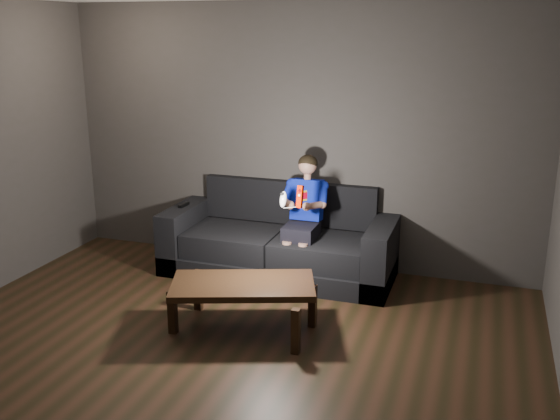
% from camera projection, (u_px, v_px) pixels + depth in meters
% --- Properties ---
extents(floor, '(5.00, 5.00, 0.00)m').
position_uv_depth(floor, '(192.00, 378.00, 4.50)').
color(floor, black).
rests_on(floor, ground).
extents(back_wall, '(5.00, 0.04, 2.70)m').
position_uv_depth(back_wall, '(296.00, 138.00, 6.40)').
color(back_wall, '#3D3A36').
rests_on(back_wall, ground).
extents(sofa, '(2.32, 1.00, 0.90)m').
position_uv_depth(sofa, '(281.00, 245.00, 6.39)').
color(sofa, black).
rests_on(sofa, floor).
extents(child, '(0.46, 0.56, 1.12)m').
position_uv_depth(child, '(304.00, 206.00, 6.13)').
color(child, black).
rests_on(child, sofa).
extents(wii_remote_red, '(0.06, 0.08, 0.21)m').
position_uv_depth(wii_remote_red, '(300.00, 197.00, 5.65)').
color(wii_remote_red, '#BF1900').
rests_on(wii_remote_red, child).
extents(nunchuk_white, '(0.08, 0.11, 0.16)m').
position_uv_depth(nunchuk_white, '(283.00, 199.00, 5.71)').
color(nunchuk_white, white).
rests_on(nunchuk_white, child).
extents(wii_remote_black, '(0.05, 0.17, 0.03)m').
position_uv_depth(wii_remote_black, '(184.00, 205.00, 6.54)').
color(wii_remote_black, black).
rests_on(wii_remote_black, sofa).
extents(coffee_table, '(1.29, 0.94, 0.42)m').
position_uv_depth(coffee_table, '(243.00, 289.00, 5.12)').
color(coffee_table, black).
rests_on(coffee_table, floor).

